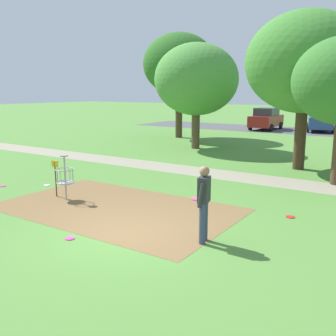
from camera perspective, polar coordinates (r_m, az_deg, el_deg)
The scene contains 14 objects.
ground_plane at distance 9.20m, azimuth -6.45°, elevation -9.74°, with size 160.00×160.00×0.00m, color #518438.
dirt_tee_pad at distance 11.22m, azimuth -7.54°, elevation -5.83°, with size 6.73×4.14×0.01m, color brown.
disc_golf_basket at distance 12.21m, azimuth -15.01°, elevation -1.07°, with size 0.98×0.58×1.39m.
player_foreground_watching at distance 8.47m, azimuth 5.27°, elevation -4.67°, with size 0.44×0.49×1.71m.
frisbee_near_basket at distance 14.78m, azimuth -23.08°, elevation -2.44°, with size 0.21×0.21×0.02m, color #E53D99.
frisbee_far_left at distance 10.84m, azimuth 17.51°, elevation -6.86°, with size 0.23×0.23×0.02m, color red.
frisbee_far_right at distance 14.36m, azimuth -17.36°, elevation -2.42°, with size 0.21×0.21×0.02m, color white.
frisbee_scattered_a at distance 9.19m, azimuth -14.20°, elevation -9.99°, with size 0.21×0.21×0.02m, color #E53D99.
tree_near_left at distance 17.21m, azimuth 19.47°, elevation 14.36°, with size 4.82×4.82×6.46m.
tree_near_right at distance 27.63m, azimuth 1.64°, elevation 14.94°, with size 4.97×4.97×7.17m.
tree_mid_right at distance 22.35m, azimuth 4.18°, elevation 12.81°, with size 4.71×4.71×5.90m.
parked_car_leftmost at distance 34.30m, azimuth 14.21°, elevation 7.02°, with size 2.05×4.24×1.84m.
parked_car_center_left at distance 34.16m, azimuth 21.43°, elevation 6.58°, with size 2.79×4.52×1.84m.
gravel_path at distance 15.22m, azimuth 11.26°, elevation -1.38°, with size 40.00×1.71×0.00m, color gray.
Camera 1 is at (5.55, -6.55, 3.30)m, focal length 41.54 mm.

